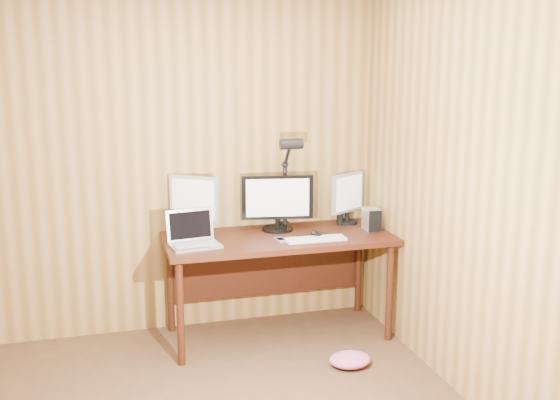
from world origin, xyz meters
name	(u,v)px	position (x,y,z in m)	size (l,w,h in m)	color
room_shell	(168,234)	(0.00, 0.00, 1.25)	(4.00, 4.00, 4.00)	brown
desk	(275,250)	(0.93, 1.70, 0.63)	(1.60, 0.70, 0.75)	#38170B
monitor_center	(277,202)	(0.97, 1.78, 0.96)	(0.52, 0.23, 0.41)	black
monitor_left	(194,203)	(0.37, 1.83, 0.98)	(0.32, 0.25, 0.42)	black
monitor_right	(347,197)	(1.53, 1.84, 0.96)	(0.31, 0.20, 0.39)	black
laptop	(193,237)	(0.32, 1.56, 0.81)	(0.35, 0.29, 0.23)	silver
keyboard	(316,239)	(1.15, 1.44, 0.76)	(0.42, 0.13, 0.02)	silver
mousepad	(316,237)	(1.18, 1.53, 0.75)	(0.22, 0.18, 0.00)	black
mouse	(316,234)	(1.18, 1.53, 0.77)	(0.07, 0.12, 0.04)	black
hard_drive	(372,219)	(1.63, 1.61, 0.83)	(0.10, 0.15, 0.16)	silver
phone	(281,240)	(0.91, 1.50, 0.76)	(0.07, 0.12, 0.02)	silver
speaker	(340,218)	(1.46, 1.81, 0.81)	(0.05, 0.05, 0.11)	black
desk_lamp	(288,169)	(1.07, 1.84, 1.19)	(0.16, 0.23, 0.71)	black
fabric_pile	(350,360)	(1.25, 1.02, 0.04)	(0.28, 0.23, 0.09)	#D66799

